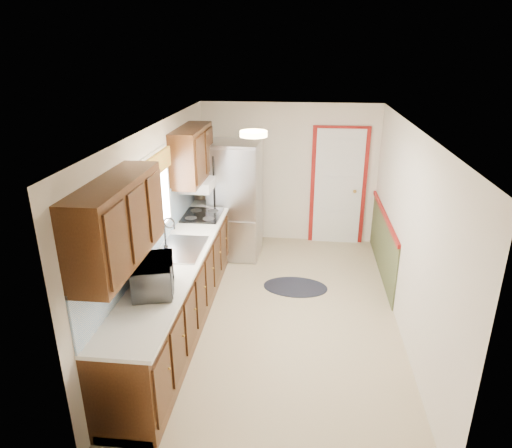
# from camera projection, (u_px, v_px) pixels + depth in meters

# --- Properties ---
(room_shell) EXTENTS (3.20, 5.20, 2.52)m
(room_shell) POSITION_uv_depth(u_px,v_px,m) (280.00, 227.00, 5.52)
(room_shell) COLOR tan
(room_shell) RESTS_ON ground
(kitchen_run) EXTENTS (0.63, 4.00, 2.20)m
(kitchen_run) POSITION_uv_depth(u_px,v_px,m) (176.00, 262.00, 5.51)
(kitchen_run) COLOR #391D0D
(kitchen_run) RESTS_ON ground
(back_wall_trim) EXTENTS (1.12, 2.30, 2.08)m
(back_wall_trim) POSITION_uv_depth(u_px,v_px,m) (347.00, 198.00, 7.58)
(back_wall_trim) COLOR maroon
(back_wall_trim) RESTS_ON ground
(ceiling_fixture) EXTENTS (0.30, 0.30, 0.06)m
(ceiling_fixture) POSITION_uv_depth(u_px,v_px,m) (254.00, 134.00, 4.94)
(ceiling_fixture) COLOR #FFD88C
(ceiling_fixture) RESTS_ON room_shell
(microwave) EXTENTS (0.47, 0.65, 0.39)m
(microwave) POSITION_uv_depth(u_px,v_px,m) (153.00, 273.00, 4.55)
(microwave) COLOR white
(microwave) RESTS_ON kitchen_run
(refrigerator) EXTENTS (0.82, 0.80, 1.88)m
(refrigerator) POSITION_uv_depth(u_px,v_px,m) (236.00, 200.00, 7.32)
(refrigerator) COLOR #B7B7BC
(refrigerator) RESTS_ON ground
(rug) EXTENTS (0.95, 0.64, 0.01)m
(rug) POSITION_uv_depth(u_px,v_px,m) (295.00, 287.00, 6.58)
(rug) COLOR black
(rug) RESTS_ON ground
(cooktop) EXTENTS (0.54, 0.64, 0.02)m
(cooktop) POSITION_uv_depth(u_px,v_px,m) (202.00, 215.00, 6.64)
(cooktop) COLOR black
(cooktop) RESTS_ON kitchen_run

